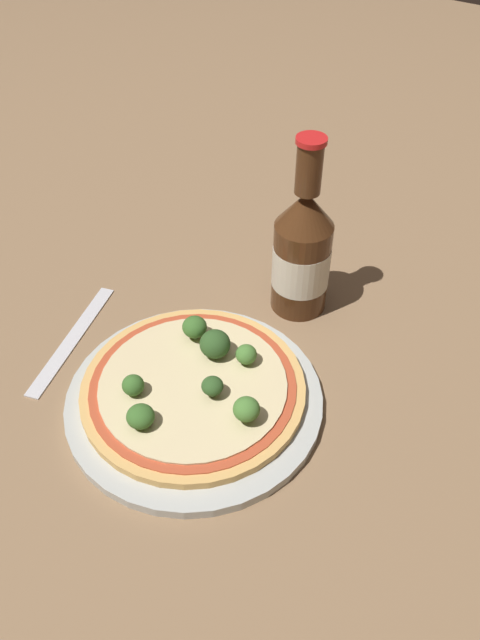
# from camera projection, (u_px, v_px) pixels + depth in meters

# --- Properties ---
(ground_plane) EXTENTS (3.00, 3.00, 0.00)m
(ground_plane) POSITION_uv_depth(u_px,v_px,m) (216.00, 391.00, 0.70)
(ground_plane) COLOR #846647
(plate) EXTENTS (0.28, 0.28, 0.01)m
(plate) POSITION_uv_depth(u_px,v_px,m) (195.00, 399.00, 0.69)
(plate) COLOR #B2B7B2
(plate) RESTS_ON ground_plane
(pizza) EXTENTS (0.25, 0.25, 0.01)m
(pizza) POSITION_uv_depth(u_px,v_px,m) (193.00, 387.00, 0.68)
(pizza) COLOR tan
(pizza) RESTS_ON plate
(broccoli_floret_0) EXTENTS (0.03, 0.03, 0.02)m
(broccoli_floret_0) POSITION_uv_depth(u_px,v_px,m) (141.00, 416.00, 0.63)
(broccoli_floret_0) COLOR #6B8E51
(broccoli_floret_0) RESTS_ON pizza
(broccoli_floret_1) EXTENTS (0.02, 0.02, 0.02)m
(broccoli_floret_1) POSITION_uv_depth(u_px,v_px,m) (246.00, 354.00, 0.69)
(broccoli_floret_1) COLOR #6B8E51
(broccoli_floret_1) RESTS_ON pizza
(broccoli_floret_2) EXTENTS (0.02, 0.02, 0.02)m
(broccoli_floret_2) POSITION_uv_depth(u_px,v_px,m) (212.00, 386.00, 0.65)
(broccoli_floret_2) COLOR #6B8E51
(broccoli_floret_2) RESTS_ON pizza
(broccoli_floret_3) EXTENTS (0.02, 0.02, 0.02)m
(broccoli_floret_3) POSITION_uv_depth(u_px,v_px,m) (133.00, 385.00, 0.66)
(broccoli_floret_3) COLOR #6B8E51
(broccoli_floret_3) RESTS_ON pizza
(broccoli_floret_4) EXTENTS (0.03, 0.03, 0.03)m
(broccoli_floret_4) POSITION_uv_depth(u_px,v_px,m) (246.00, 409.00, 0.63)
(broccoli_floret_4) COLOR #6B8E51
(broccoli_floret_4) RESTS_ON pizza
(broccoli_floret_5) EXTENTS (0.03, 0.03, 0.03)m
(broccoli_floret_5) POSITION_uv_depth(u_px,v_px,m) (195.00, 327.00, 0.72)
(broccoli_floret_5) COLOR #6B8E51
(broccoli_floret_5) RESTS_ON pizza
(broccoli_floret_6) EXTENTS (0.03, 0.03, 0.03)m
(broccoli_floret_6) POSITION_uv_depth(u_px,v_px,m) (215.00, 344.00, 0.70)
(broccoli_floret_6) COLOR #6B8E51
(broccoli_floret_6) RESTS_ON pizza
(beer_bottle) EXTENTS (0.07, 0.07, 0.23)m
(beer_bottle) POSITION_uv_depth(u_px,v_px,m) (304.00, 252.00, 0.75)
(beer_bottle) COLOR #472814
(beer_bottle) RESTS_ON ground_plane
(fork) EXTENTS (0.08, 0.19, 0.00)m
(fork) POSITION_uv_depth(u_px,v_px,m) (73.00, 338.00, 0.76)
(fork) COLOR silver
(fork) RESTS_ON ground_plane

